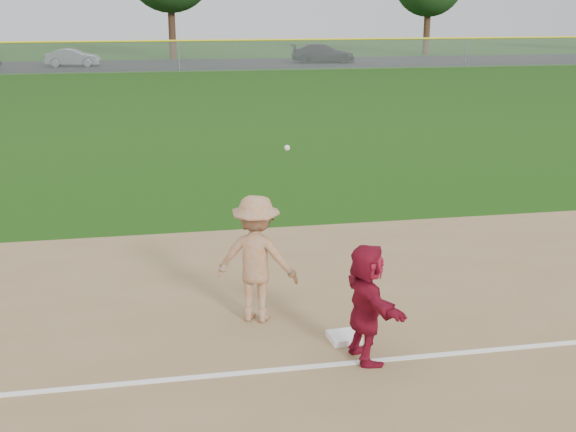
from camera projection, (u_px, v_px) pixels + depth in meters
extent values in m
plane|color=#1A430D|center=(309.00, 339.00, 9.74)|extent=(160.00, 160.00, 0.00)
cube|color=white|center=(322.00, 366.00, 8.97)|extent=(60.00, 0.10, 0.01)
cube|color=black|center=(176.00, 64.00, 53.08)|extent=(120.00, 10.00, 0.01)
cube|color=white|center=(344.00, 337.00, 9.64)|extent=(0.42, 0.42, 0.09)
imported|color=maroon|center=(367.00, 303.00, 8.94)|extent=(0.62, 1.47, 1.54)
imported|color=slate|center=(73.00, 58.00, 51.26)|extent=(3.85, 1.60, 1.24)
imported|color=black|center=(323.00, 53.00, 54.45)|extent=(5.03, 2.59, 1.40)
imported|color=#959598|center=(256.00, 259.00, 10.07)|extent=(1.35, 1.09, 1.82)
sphere|color=white|center=(287.00, 148.00, 9.17)|extent=(0.07, 0.07, 0.07)
plane|color=#999EA0|center=(179.00, 56.00, 47.14)|extent=(110.00, 0.00, 110.00)
cylinder|color=yellow|center=(178.00, 41.00, 46.86)|extent=(110.00, 0.12, 0.12)
cylinder|color=gray|center=(179.00, 56.00, 47.14)|extent=(0.08, 0.08, 2.00)
cylinder|color=gray|center=(466.00, 53.00, 50.70)|extent=(0.08, 0.08, 2.00)
cylinder|color=#372114|center=(172.00, 33.00, 57.68)|extent=(0.56, 0.56, 4.10)
cylinder|color=#3A2715|center=(427.00, 33.00, 62.88)|extent=(0.56, 0.56, 3.64)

